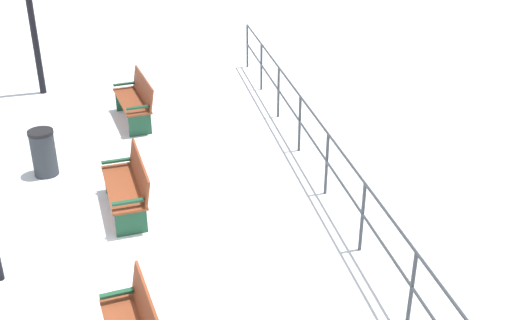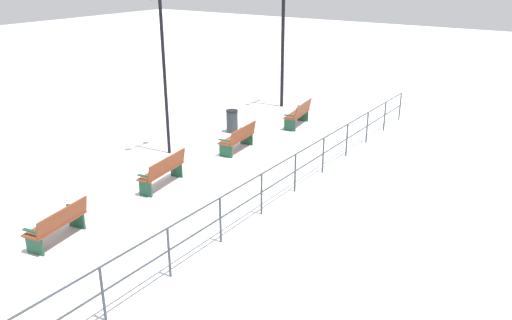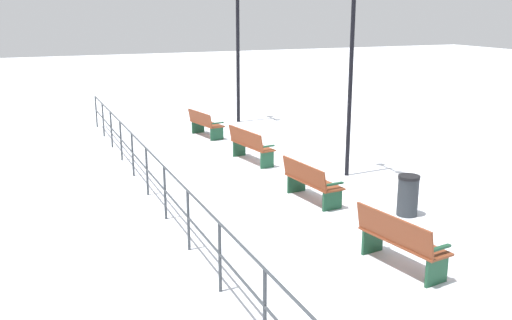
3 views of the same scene
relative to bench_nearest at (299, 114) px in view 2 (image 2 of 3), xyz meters
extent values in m
plane|color=white|center=(0.23, 5.24, -0.48)|extent=(80.00, 80.00, 0.00)
cube|color=brown|center=(0.08, 0.01, -0.02)|extent=(0.73, 1.64, 0.04)
cube|color=brown|center=(-0.16, -0.03, 0.22)|extent=(0.36, 1.58, 0.45)
cube|color=#19472D|center=(0.19, -0.67, -0.25)|extent=(0.44, 0.12, 0.46)
cube|color=#19472D|center=(-0.03, 0.70, -0.25)|extent=(0.44, 0.12, 0.46)
cube|color=#19472D|center=(0.21, -0.67, 0.10)|extent=(0.44, 0.14, 0.04)
cube|color=#19472D|center=(-0.01, 0.70, 0.10)|extent=(0.44, 0.14, 0.04)
cube|color=brown|center=(0.34, 3.50, -0.05)|extent=(0.68, 1.61, 0.04)
cube|color=brown|center=(0.08, 3.47, 0.17)|extent=(0.27, 1.56, 0.42)
cube|color=#19472D|center=(0.41, 2.82, -0.27)|extent=(0.46, 0.10, 0.43)
cube|color=#19472D|center=(0.27, 4.17, -0.27)|extent=(0.46, 0.10, 0.43)
cube|color=#19472D|center=(0.43, 2.82, 0.07)|extent=(0.47, 0.12, 0.04)
cube|color=#19472D|center=(0.29, 4.18, 0.07)|extent=(0.47, 0.12, 0.04)
cube|color=brown|center=(0.35, 6.98, -0.03)|extent=(0.67, 1.70, 0.04)
cube|color=brown|center=(0.14, 6.95, 0.20)|extent=(0.36, 1.66, 0.43)
cube|color=#19472D|center=(0.46, 6.26, -0.26)|extent=(0.39, 0.11, 0.46)
cube|color=#19472D|center=(0.24, 7.70, -0.26)|extent=(0.39, 0.11, 0.46)
cube|color=#19472D|center=(0.48, 6.27, 0.09)|extent=(0.39, 0.13, 0.04)
cube|color=#19472D|center=(0.26, 7.71, 0.09)|extent=(0.39, 0.13, 0.04)
cube|color=brown|center=(0.20, 10.47, -0.06)|extent=(0.75, 1.54, 0.04)
cube|color=brown|center=(-0.05, 10.42, 0.15)|extent=(0.36, 1.47, 0.39)
cube|color=#19472D|center=(0.31, 9.84, -0.27)|extent=(0.45, 0.13, 0.42)
cube|color=#19472D|center=(0.09, 11.10, -0.27)|extent=(0.45, 0.13, 0.42)
cube|color=#19472D|center=(0.33, 9.84, 0.06)|extent=(0.45, 0.15, 0.04)
cube|color=#19472D|center=(0.11, 11.10, 0.06)|extent=(0.45, 0.15, 0.04)
cylinder|color=black|center=(2.01, -2.08, 2.03)|extent=(0.14, 0.14, 5.04)
cylinder|color=black|center=(2.01, 4.90, 1.98)|extent=(0.10, 0.10, 4.92)
cylinder|color=#383D42|center=(-2.86, -2.89, 0.05)|extent=(0.05, 0.05, 1.07)
cylinder|color=#383D42|center=(-2.86, -1.27, 0.05)|extent=(0.05, 0.05, 1.07)
cylinder|color=#383D42|center=(-2.86, 0.36, 0.05)|extent=(0.05, 0.05, 1.07)
cylinder|color=#383D42|center=(-2.86, 1.99, 0.05)|extent=(0.05, 0.05, 1.07)
cylinder|color=#383D42|center=(-2.86, 3.61, 0.05)|extent=(0.05, 0.05, 1.07)
cylinder|color=#383D42|center=(-2.86, 5.24, 0.05)|extent=(0.05, 0.05, 1.07)
cylinder|color=#383D42|center=(-2.86, 6.87, 0.05)|extent=(0.05, 0.05, 1.07)
cylinder|color=#383D42|center=(-2.86, 8.50, 0.05)|extent=(0.05, 0.05, 1.07)
cylinder|color=#383D42|center=(-2.86, 10.12, 0.05)|extent=(0.05, 0.05, 1.07)
cylinder|color=#383D42|center=(-2.86, 11.75, 0.05)|extent=(0.05, 0.05, 1.07)
cylinder|color=#383D42|center=(-2.86, 5.24, 0.58)|extent=(0.04, 16.27, 0.04)
cylinder|color=#383D42|center=(-2.86, 5.24, 0.10)|extent=(0.04, 16.27, 0.04)
cylinder|color=#2D3338|center=(1.64, 1.98, -0.10)|extent=(0.41, 0.41, 0.76)
cylinder|color=black|center=(1.64, 1.98, 0.31)|extent=(0.43, 0.43, 0.06)
camera|label=1|loc=(0.13, 12.34, 4.79)|focal=45.35mm
camera|label=2|loc=(-9.14, 16.42, 5.32)|focal=36.44mm
camera|label=3|loc=(-5.34, -6.96, 3.54)|focal=40.73mm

